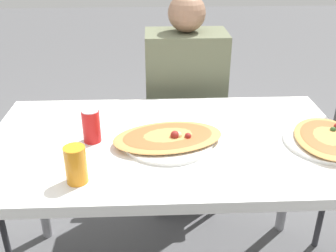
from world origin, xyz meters
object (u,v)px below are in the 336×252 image
chair_far_seated (183,113)px  pizza_main (169,138)px  drink_glass (76,165)px  person_seated (185,91)px  dining_table (168,156)px  soda_can (91,126)px  pizza_second (328,139)px

chair_far_seated → pizza_main: size_ratio=2.08×
pizza_main → drink_glass: (-0.30, -0.24, 0.04)m
person_seated → drink_glass: person_seated is taller
dining_table → soda_can: bearing=179.6°
dining_table → person_seated: size_ratio=1.14×
pizza_second → chair_far_seated: bearing=121.1°
pizza_main → soda_can: soda_can is taller
soda_can → drink_glass: (-0.01, -0.26, -0.00)m
person_seated → pizza_main: size_ratio=2.67×
dining_table → pizza_second: bearing=-5.6°
pizza_second → person_seated: bearing=125.3°
pizza_main → pizza_second: size_ratio=1.17×
chair_far_seated → person_seated: bearing=90.0°
soda_can → drink_glass: bearing=-92.9°
pizza_main → pizza_second: (0.59, -0.03, -0.00)m
chair_far_seated → dining_table: bearing=80.7°
chair_far_seated → pizza_second: (0.47, -0.78, 0.25)m
pizza_main → drink_glass: size_ratio=3.63×
dining_table → chair_far_seated: (0.12, 0.72, -0.16)m
pizza_main → dining_table: bearing=95.4°
dining_table → chair_far_seated: chair_far_seated is taller
person_seated → drink_glass: 0.97m
drink_glass → pizza_main: bearing=38.4°
pizza_second → drink_glass: bearing=-167.0°
pizza_main → person_seated: bearing=79.6°
person_seated → soda_can: size_ratio=9.56×
pizza_second → soda_can: bearing=176.1°
dining_table → pizza_main: size_ratio=3.05×
pizza_main → soda_can: 0.29m
person_seated → soda_can: (-0.40, -0.61, 0.11)m
drink_glass → soda_can: bearing=87.1°
dining_table → pizza_second: pizza_second is taller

